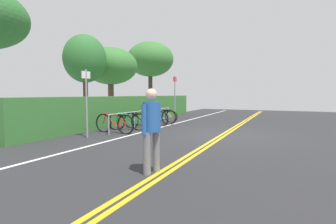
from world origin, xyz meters
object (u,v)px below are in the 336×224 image
at_px(bicycle_1, 128,122).
at_px(bicycle_5, 162,116).
at_px(bicycle_0, 114,123).
at_px(tree_far_right, 110,66).
at_px(bicycle_3, 150,118).
at_px(tree_mid, 85,59).
at_px(pedestrian, 151,125).
at_px(bicycle_4, 159,117).
at_px(tree_extra, 150,60).
at_px(sign_post_near, 86,97).
at_px(bike_rack, 145,114).
at_px(sign_post_far, 175,94).
at_px(bicycle_2, 142,120).

relative_size(bicycle_1, bicycle_5, 1.03).
relative_size(bicycle_0, bicycle_1, 1.07).
bearing_deg(tree_far_right, bicycle_1, -135.06).
bearing_deg(bicycle_3, tree_mid, 98.44).
bearing_deg(pedestrian, bicycle_4, 26.06).
xyz_separation_m(bicycle_4, pedestrian, (-7.13, -3.48, 0.54)).
bearing_deg(tree_extra, sign_post_near, -162.07).
height_order(bike_rack, tree_far_right, tree_far_right).
height_order(bicycle_1, bicycle_5, bicycle_1).
height_order(bike_rack, bicycle_0, bike_rack).
relative_size(bicycle_1, tree_mid, 0.38).
bearing_deg(tree_extra, bicycle_3, -151.03).
xyz_separation_m(pedestrian, tree_mid, (5.81, 6.98, 2.33)).
height_order(bicycle_5, tree_far_right, tree_far_right).
height_order(bicycle_0, bicycle_4, bicycle_4).
height_order(bike_rack, tree_extra, tree_extra).
distance_m(bicycle_3, sign_post_far, 2.77).
relative_size(tree_far_right, tree_extra, 0.78).
bearing_deg(tree_far_right, bicycle_2, -126.84).
xyz_separation_m(bicycle_0, sign_post_far, (5.07, -0.31, 1.11)).
relative_size(bicycle_0, tree_extra, 0.33).
xyz_separation_m(bicycle_5, tree_far_right, (0.53, 3.70, 2.84)).
height_order(bicycle_4, tree_extra, tree_extra).
distance_m(bicycle_2, tree_extra, 9.42).
bearing_deg(sign_post_far, bike_rack, 175.63).
bearing_deg(bicycle_0, tree_mid, 58.29).
height_order(bicycle_0, bicycle_2, bicycle_0).
relative_size(bicycle_1, pedestrian, 1.07).
distance_m(tree_mid, tree_extra, 7.45).
relative_size(bicycle_0, bicycle_3, 1.01).
xyz_separation_m(bicycle_0, sign_post_near, (-1.27, 0.18, 1.02)).
height_order(bicycle_0, sign_post_near, sign_post_near).
height_order(bicycle_1, sign_post_near, sign_post_near).
bearing_deg(sign_post_near, tree_extra, 17.93).
relative_size(bicycle_2, tree_extra, 0.31).
relative_size(bicycle_0, sign_post_near, 0.78).
bearing_deg(sign_post_far, tree_extra, 42.27).
height_order(bicycle_4, sign_post_near, sign_post_near).
distance_m(bike_rack, bicycle_2, 0.51).
bearing_deg(tree_mid, bicycle_4, -69.35).
relative_size(bicycle_2, bicycle_3, 0.95).
bearing_deg(tree_mid, bicycle_0, -121.71).
xyz_separation_m(bicycle_5, sign_post_near, (-5.42, 0.14, 1.07)).
relative_size(bicycle_4, tree_extra, 0.32).
xyz_separation_m(bike_rack, bicycle_4, (1.21, -0.12, -0.21)).
relative_size(bicycle_0, tree_mid, 0.41).
relative_size(bike_rack, bicycle_4, 2.98).
xyz_separation_m(bike_rack, tree_mid, (-0.10, 3.37, 2.66)).
relative_size(bicycle_0, pedestrian, 1.14).
relative_size(bicycle_3, bicycle_4, 1.02).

